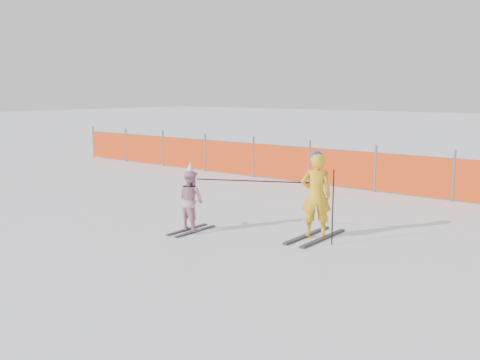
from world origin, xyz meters
name	(u,v)px	position (x,y,z in m)	size (l,w,h in m)	color
ground	(223,238)	(0.00, 0.00, 0.00)	(120.00, 120.00, 0.00)	white
adult	(316,195)	(1.31, 1.04, 0.78)	(0.66, 1.48, 1.59)	black
child	(191,200)	(-0.78, -0.01, 0.61)	(0.59, 1.06, 1.33)	black
ski_poles	(282,191)	(0.84, 0.64, 0.87)	(2.45, 0.96, 1.32)	black
safety_fence	(263,160)	(-3.39, 5.91, 0.56)	(16.81, 0.06, 1.25)	#595960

